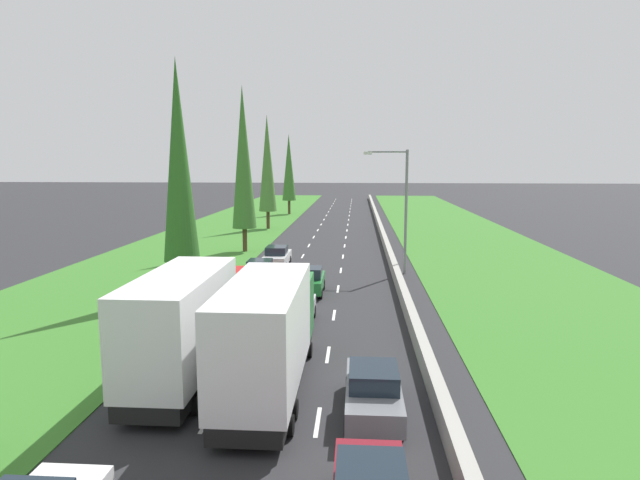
% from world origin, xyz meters
% --- Properties ---
extents(ground_plane, '(300.00, 300.00, 0.00)m').
position_xyz_m(ground_plane, '(0.00, 60.00, 0.00)').
color(ground_plane, '#28282B').
rests_on(ground_plane, ground).
extents(grass_verge_left, '(14.00, 140.00, 0.04)m').
position_xyz_m(grass_verge_left, '(-12.65, 60.00, 0.02)').
color(grass_verge_left, '#387528').
rests_on(grass_verge_left, ground).
extents(grass_verge_right, '(14.00, 140.00, 0.04)m').
position_xyz_m(grass_verge_right, '(14.35, 60.00, 0.02)').
color(grass_verge_right, '#387528').
rests_on(grass_verge_right, ground).
extents(median_barrier, '(0.44, 120.00, 0.85)m').
position_xyz_m(median_barrier, '(5.70, 60.00, 0.42)').
color(median_barrier, '#9E9B93').
rests_on(median_barrier, ground).
extents(lane_markings, '(3.64, 116.00, 0.01)m').
position_xyz_m(lane_markings, '(0.00, 60.00, 0.01)').
color(lane_markings, white).
rests_on(lane_markings, ground).
extents(white_box_truck_centre_lane, '(2.46, 9.40, 4.18)m').
position_xyz_m(white_box_truck_centre_lane, '(-0.14, 17.17, 2.18)').
color(white_box_truck_centre_lane, black).
rests_on(white_box_truck_centre_lane, ground).
extents(silver_hatchback_centre_lane, '(1.74, 3.90, 1.72)m').
position_xyz_m(silver_hatchback_centre_lane, '(-0.08, 25.27, 0.84)').
color(silver_hatchback_centre_lane, silver).
rests_on(silver_hatchback_centre_lane, ground).
extents(white_box_truck_left_lane, '(2.46, 9.40, 4.18)m').
position_xyz_m(white_box_truck_left_lane, '(-3.37, 18.30, 2.18)').
color(white_box_truck_left_lane, black).
rests_on(white_box_truck_left_lane, ground).
extents(teal_sedan_left_lane, '(1.82, 4.50, 1.64)m').
position_xyz_m(teal_sedan_left_lane, '(-3.59, 27.02, 0.81)').
color(teal_sedan_left_lane, teal).
rests_on(teal_sedan_left_lane, ground).
extents(red_hatchback_left_lane, '(1.74, 3.90, 1.72)m').
position_xyz_m(red_hatchback_left_lane, '(-3.46, 33.90, 0.84)').
color(red_hatchback_left_lane, red).
rests_on(red_hatchback_left_lane, ground).
extents(green_hatchback_centre_lane, '(1.74, 3.90, 1.72)m').
position_xyz_m(green_hatchback_centre_lane, '(0.03, 31.57, 0.84)').
color(green_hatchback_centre_lane, '#237A33').
rests_on(green_hatchback_centre_lane, ground).
extents(grey_sedan_right_lane, '(1.82, 4.50, 1.64)m').
position_xyz_m(grey_sedan_right_lane, '(3.51, 15.66, 0.81)').
color(grey_sedan_right_lane, slate).
rests_on(grey_sedan_right_lane, ground).
extents(white_sedan_left_lane_fifth, '(1.82, 4.50, 1.64)m').
position_xyz_m(white_sedan_left_lane_fifth, '(-3.27, 40.08, 0.81)').
color(white_sedan_left_lane_fifth, white).
rests_on(white_sedan_left_lane_fifth, ground).
extents(poplar_tree_second, '(2.15, 2.15, 14.20)m').
position_xyz_m(poplar_tree_second, '(-7.63, 30.56, 8.15)').
color(poplar_tree_second, '#4C3823').
rests_on(poplar_tree_second, ground).
extents(poplar_tree_third, '(2.17, 2.17, 14.84)m').
position_xyz_m(poplar_tree_third, '(-7.25, 46.99, 8.47)').
color(poplar_tree_third, '#4C3823').
rests_on(poplar_tree_third, ground).
extents(poplar_tree_fourth, '(2.14, 2.14, 13.71)m').
position_xyz_m(poplar_tree_fourth, '(-7.91, 63.86, 7.91)').
color(poplar_tree_fourth, '#4C3823').
rests_on(poplar_tree_fourth, ground).
extents(poplar_tree_fifth, '(2.11, 2.11, 12.38)m').
position_xyz_m(poplar_tree_fifth, '(-7.65, 82.42, 7.24)').
color(poplar_tree_fifth, '#4C3823').
rests_on(poplar_tree_fifth, ground).
extents(street_light_mast, '(3.20, 0.28, 9.00)m').
position_xyz_m(street_light_mast, '(6.11, 38.18, 5.23)').
color(street_light_mast, gray).
rests_on(street_light_mast, ground).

